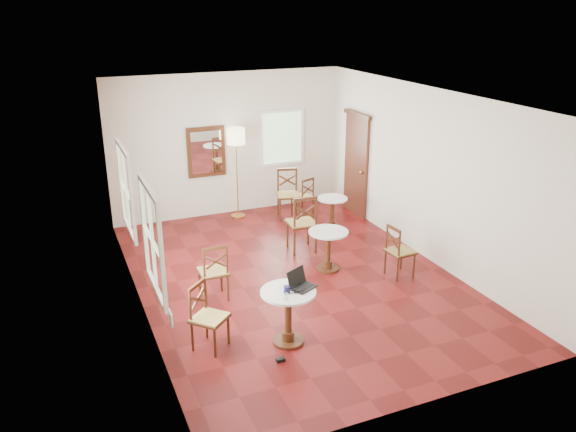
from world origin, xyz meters
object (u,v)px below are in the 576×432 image
Objects in this scene: chair_mid_a at (302,223)px; mouse at (297,291)px; chair_near_b at (208,317)px; cafe_table_back at (332,209)px; chair_near_a at (213,271)px; cafe_table_near at (288,311)px; chair_back_a at (303,197)px; chair_back_b at (288,194)px; cafe_table_mid at (328,246)px; floor_lamp at (236,142)px; navy_mug at (287,290)px; chair_mid_b at (399,251)px; power_adapter at (280,360)px; laptop at (300,283)px; water_glass at (286,296)px.

chair_mid_a reaches higher than mouse.
cafe_table_back is at bearing 0.55° from chair_near_b.
chair_mid_a is at bearing -149.94° from chair_near_a.
chair_mid_a reaches higher than cafe_table_near.
chair_near_a is 1.81m from mouse.
chair_back_a is 0.83× the size of chair_back_b.
cafe_table_mid is 3.35m from floor_lamp.
chair_near_b is 5.09m from floor_lamp.
chair_near_b is 1.07× the size of chair_back_a.
chair_near_b reaches higher than cafe_table_back.
cafe_table_near is at bearing 52.62° from navy_mug.
cafe_table_back is 2.37m from chair_mid_b.
cafe_table_mid is 6.50× the size of power_adapter.
chair_mid_a is at bearing 45.06° from chair_back_a.
laptop is (-2.26, -3.47, 0.44)m from cafe_table_back.
floor_lamp is (-0.97, 0.44, 1.11)m from chair_back_b.
chair_mid_b is 3.26m from chair_back_a.
chair_mid_b is 0.47× the size of floor_lamp.
chair_mid_b is at bearing 25.30° from navy_mug.
floor_lamp reaches higher than navy_mug.
navy_mug is 0.90m from power_adapter.
cafe_table_mid is at bearing -119.18° from cafe_table_back.
navy_mug reaches higher than cafe_table_near.
chair_back_b reaches higher than cafe_table_back.
navy_mug is at bearing 175.54° from mouse.
chair_near_b is at bearing -137.24° from cafe_table_back.
cafe_table_near is 1.87× the size of laptop.
laptop reaches higher than cafe_table_mid.
navy_mug reaches higher than power_adapter.
chair_near_a reaches higher than cafe_table_mid.
chair_back_a is 5.17m from water_glass.
water_glass is (0.90, -0.51, 0.37)m from chair_near_b.
laptop is (1.20, -0.26, 0.38)m from chair_near_b.
floor_lamp is at bearing 78.64° from water_glass.
chair_back_b reaches higher than navy_mug.
laptop is at bearing 111.10° from chair_mid_b.
mouse is at bearing 112.01° from chair_near_a.
chair_mid_a is 8.61× the size of navy_mug.
chair_near_a is at bearing -173.51° from cafe_table_mid.
chair_near_b is 0.48× the size of floor_lamp.
chair_near_a is at bearing 122.28° from mouse.
chair_near_b is at bearing 98.93° from chair_mid_b.
water_glass is (-0.20, -0.12, 0.03)m from mouse.
chair_back_a reaches higher than power_adapter.
chair_mid_b is 8.21× the size of power_adapter.
chair_near_b reaches higher than mouse.
chair_back_a is at bearing 63.18° from water_glass.
cafe_table_near is 5.09m from floor_lamp.
floor_lamp is (1.48, 3.31, 1.16)m from chair_near_a.
navy_mug is at bearing 54.46° from power_adapter.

